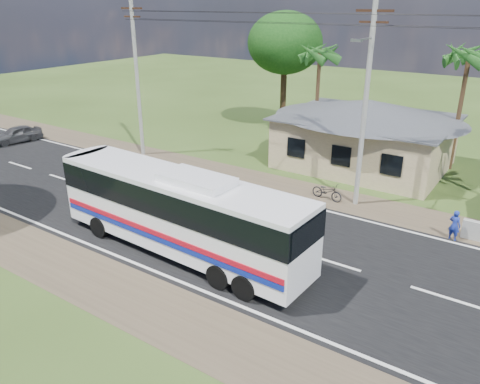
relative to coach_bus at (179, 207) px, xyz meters
The scene contains 11 objects.
ground 3.84m from the coach_bus, 65.26° to the left, with size 120.00×120.00×0.00m, color #2E4418.
road 3.83m from the coach_bus, 65.26° to the left, with size 120.00×16.00×0.03m.
house 16.04m from the coach_bus, 81.67° to the left, with size 12.40×10.00×5.00m.
utility_poles 10.79m from the coach_bus, 66.89° to the left, with size 32.80×2.22×11.00m.
palm_mid 20.40m from the coach_bus, 68.27° to the left, with size 2.80×2.80×8.20m.
palm_far 19.58m from the coach_bus, 98.07° to the left, with size 2.80×2.80×7.70m.
tree_behind_house 22.46m from the coach_bus, 107.74° to the left, with size 6.00×6.00×9.61m.
coach_bus is the anchor object (origin of this frame).
motorcycle 9.59m from the coach_bus, 72.83° to the left, with size 0.64×1.84×0.97m, color black.
person 12.49m from the coach_bus, 39.57° to the left, with size 0.53×0.35×1.46m, color navy.
small_car 22.89m from the coach_bus, 164.54° to the left, with size 1.51×3.75×1.28m, color #323235.
Camera 1 is at (10.84, -16.34, 10.18)m, focal length 35.00 mm.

